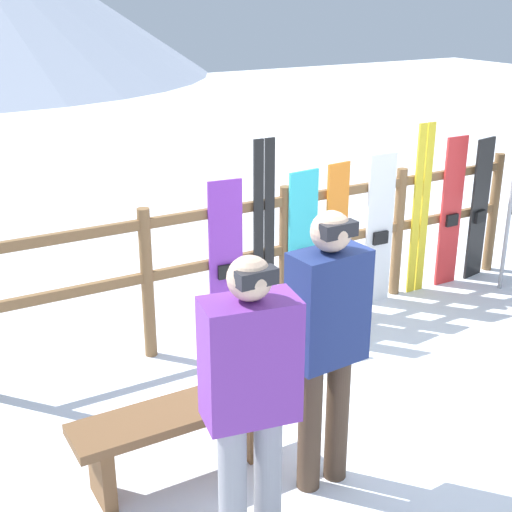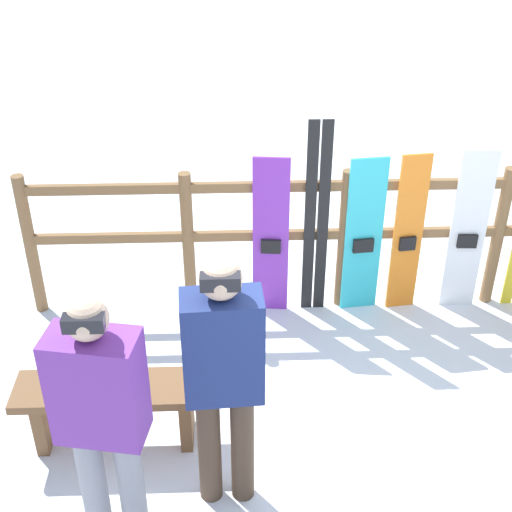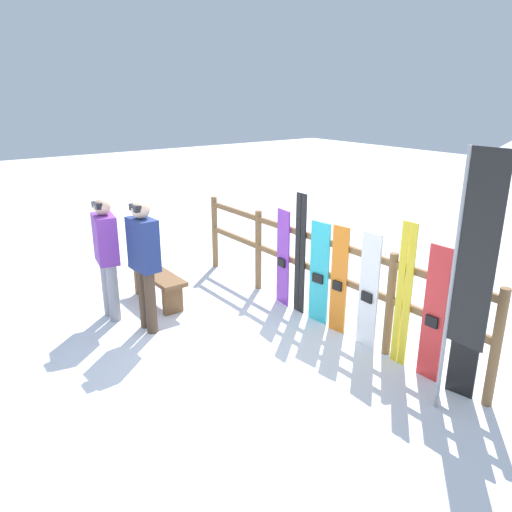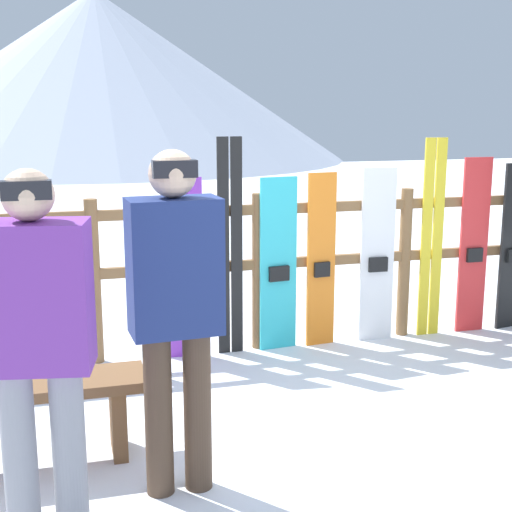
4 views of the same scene
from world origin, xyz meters
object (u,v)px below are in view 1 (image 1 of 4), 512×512
(bench, at_px, (176,427))
(ski_pair_black, at_px, (264,238))
(snowboard_red, at_px, (451,213))
(snowboard_purple, at_px, (226,263))
(snowboard_white, at_px, (379,230))
(snowboard_orange, at_px, (336,240))
(snowboard_black_stripe, at_px, (479,210))
(snowboard_cyan, at_px, (302,249))
(person_purple, at_px, (250,390))
(ski_pair_yellow, at_px, (421,210))
(person_navy, at_px, (327,333))

(bench, bearing_deg, ski_pair_black, 44.96)
(bench, bearing_deg, snowboard_red, 22.12)
(snowboard_purple, distance_m, snowboard_white, 1.61)
(bench, relative_size, snowboard_white, 0.88)
(snowboard_orange, bearing_deg, snowboard_black_stripe, 0.00)
(snowboard_cyan, bearing_deg, snowboard_red, 0.00)
(ski_pair_black, relative_size, snowboard_cyan, 1.23)
(bench, height_order, snowboard_black_stripe, snowboard_black_stripe)
(snowboard_cyan, bearing_deg, snowboard_orange, 0.00)
(person_purple, bearing_deg, snowboard_black_stripe, 29.50)
(snowboard_cyan, relative_size, snowboard_black_stripe, 0.96)
(ski_pair_yellow, bearing_deg, snowboard_cyan, -179.85)
(person_navy, xyz_separation_m, snowboard_purple, (0.37, 1.96, -0.31))
(snowboard_red, bearing_deg, snowboard_cyan, -180.00)
(bench, distance_m, snowboard_white, 3.12)
(person_purple, xyz_separation_m, snowboard_cyan, (1.77, 2.21, -0.27))
(snowboard_purple, distance_m, ski_pair_black, 0.40)
(snowboard_white, bearing_deg, snowboard_purple, -180.00)
(person_purple, distance_m, snowboard_red, 4.16)
(bench, distance_m, snowboard_cyan, 2.40)
(bench, relative_size, snowboard_red, 0.84)
(snowboard_orange, relative_size, snowboard_red, 0.94)
(person_navy, distance_m, ski_pair_black, 2.10)
(bench, distance_m, person_navy, 1.11)
(snowboard_orange, height_order, snowboard_red, snowboard_red)
(snowboard_black_stripe, bearing_deg, snowboard_white, -180.00)
(snowboard_orange, relative_size, snowboard_white, 0.98)
(ski_pair_yellow, xyz_separation_m, snowboard_red, (0.40, -0.00, -0.09))
(snowboard_purple, relative_size, snowboard_white, 0.98)
(person_navy, height_order, snowboard_red, person_navy)
(person_navy, height_order, snowboard_white, person_navy)
(bench, distance_m, ski_pair_yellow, 3.58)
(bench, xyz_separation_m, person_purple, (0.10, -0.74, 0.62))
(snowboard_cyan, relative_size, snowboard_white, 0.96)
(snowboard_cyan, bearing_deg, snowboard_purple, 180.00)
(snowboard_orange, bearing_deg, snowboard_cyan, -180.00)
(person_purple, bearing_deg, ski_pair_yellow, 35.40)
(snowboard_cyan, distance_m, snowboard_white, 0.86)
(bench, relative_size, snowboard_orange, 0.89)
(snowboard_black_stripe, bearing_deg, snowboard_orange, -180.00)
(snowboard_purple, distance_m, snowboard_cyan, 0.76)
(person_navy, relative_size, snowboard_purple, 1.23)
(snowboard_purple, xyz_separation_m, snowboard_orange, (1.12, 0.00, 0.00))
(snowboard_black_stripe, bearing_deg, snowboard_cyan, -180.00)
(snowboard_purple, distance_m, snowboard_black_stripe, 2.90)
(snowboard_red, bearing_deg, snowboard_purple, -180.00)
(bench, bearing_deg, person_navy, -33.37)
(ski_pair_black, distance_m, snowboard_orange, 0.77)
(snowboard_purple, xyz_separation_m, ski_pair_yellow, (2.11, 0.00, 0.14))
(person_purple, distance_m, snowboard_black_stripe, 4.50)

